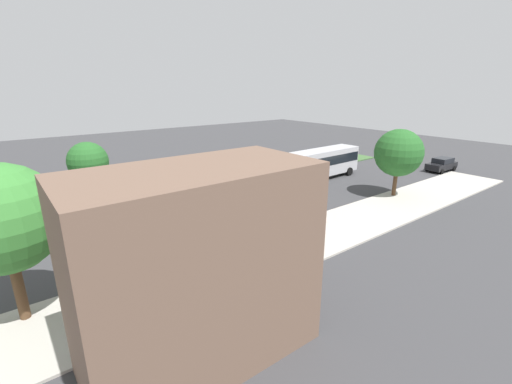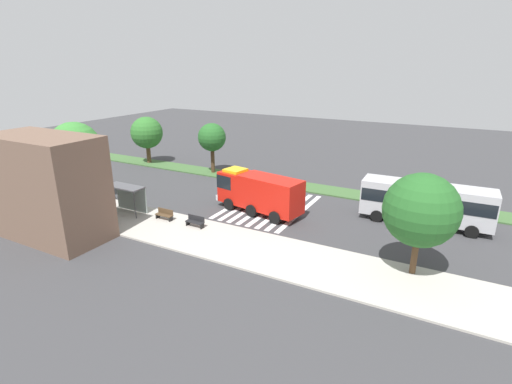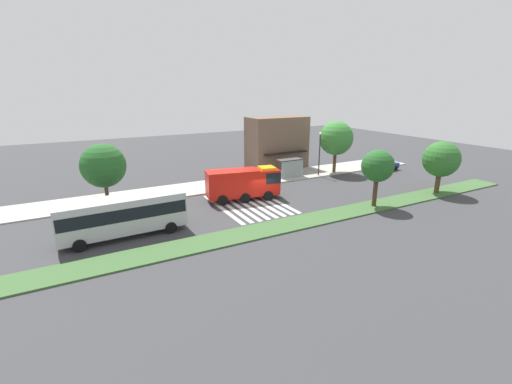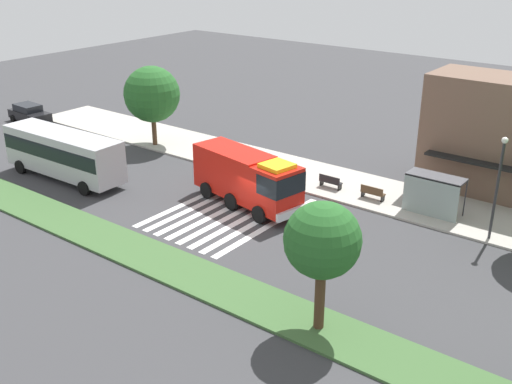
% 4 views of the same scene
% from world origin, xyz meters
% --- Properties ---
extents(ground_plane, '(120.00, 120.00, 0.00)m').
position_xyz_m(ground_plane, '(0.00, 0.00, 0.00)').
color(ground_plane, '#38383A').
extents(sidewalk, '(60.00, 5.69, 0.14)m').
position_xyz_m(sidewalk, '(0.00, 8.44, 0.07)').
color(sidewalk, '#ADA89E').
rests_on(sidewalk, ground_plane).
extents(median_strip, '(60.00, 3.00, 0.14)m').
position_xyz_m(median_strip, '(0.00, -7.10, 0.07)').
color(median_strip, '#3D6033').
rests_on(median_strip, ground_plane).
extents(crosswalk, '(6.75, 10.07, 0.01)m').
position_xyz_m(crosswalk, '(-1.76, 0.00, 0.01)').
color(crosswalk, silver).
rests_on(crosswalk, ground_plane).
extents(fire_truck, '(8.55, 3.90, 3.59)m').
position_xyz_m(fire_truck, '(-1.37, 1.65, 1.99)').
color(fire_truck, red).
rests_on(fire_truck, ground_plane).
extents(parked_car_west, '(4.60, 2.27, 1.70)m').
position_xyz_m(parked_car_west, '(-29.68, 4.40, 0.88)').
color(parked_car_west, black).
rests_on(parked_car_west, ground_plane).
extents(transit_bus, '(10.23, 3.08, 3.41)m').
position_xyz_m(transit_bus, '(-14.87, -2.52, 2.03)').
color(transit_bus, '#B2B2B7').
rests_on(transit_bus, ground_plane).
extents(bus_stop_shelter, '(3.50, 1.40, 2.46)m').
position_xyz_m(bus_stop_shelter, '(8.54, 7.26, 1.89)').
color(bus_stop_shelter, '#4C4C51').
rests_on(bus_stop_shelter, sidewalk).
extents(bench_near_shelter, '(1.60, 0.50, 0.90)m').
position_xyz_m(bench_near_shelter, '(4.54, 7.23, 0.59)').
color(bench_near_shelter, '#4C3823').
rests_on(bench_near_shelter, sidewalk).
extents(bench_west_of_shelter, '(1.60, 0.50, 0.90)m').
position_xyz_m(bench_west_of_shelter, '(1.32, 7.23, 0.59)').
color(bench_west_of_shelter, black).
rests_on(bench_west_of_shelter, sidewalk).
extents(street_lamp, '(0.36, 0.36, 6.04)m').
position_xyz_m(street_lamp, '(12.51, 6.20, 3.71)').
color(street_lamp, '#2D2D30').
rests_on(street_lamp, sidewalk).
extents(storefront_building, '(9.00, 5.30, 7.86)m').
position_xyz_m(storefront_building, '(10.06, 13.53, 3.93)').
color(storefront_building, brown).
rests_on(storefront_building, ground_plane).
extents(sidewalk_tree_far_west, '(4.54, 4.54, 6.51)m').
position_xyz_m(sidewalk_tree_far_west, '(-15.21, 6.60, 4.37)').
color(sidewalk_tree_far_west, '#513823').
rests_on(sidewalk_tree_far_west, sidewalk).
extents(median_tree_far_west, '(3.31, 3.31, 5.94)m').
position_xyz_m(median_tree_far_west, '(9.36, -7.10, 4.38)').
color(median_tree_far_west, '#47301E').
rests_on(median_tree_far_west, median_strip).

